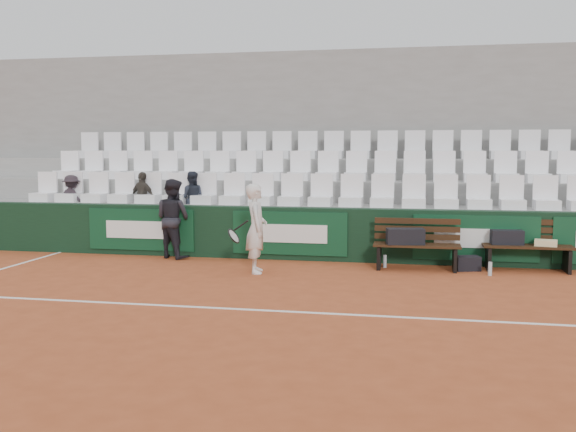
# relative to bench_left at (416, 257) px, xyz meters

# --- Properties ---
(ground) EXTENTS (80.00, 80.00, 0.00)m
(ground) POSITION_rel_bench_left_xyz_m (-2.17, -3.36, -0.23)
(ground) COLOR #A94B26
(ground) RESTS_ON ground
(court_baseline) EXTENTS (18.00, 0.06, 0.01)m
(court_baseline) POSITION_rel_bench_left_xyz_m (-2.17, -3.36, -0.22)
(court_baseline) COLOR white
(court_baseline) RESTS_ON ground
(back_barrier) EXTENTS (18.00, 0.34, 1.00)m
(back_barrier) POSITION_rel_bench_left_xyz_m (-2.10, 0.63, 0.28)
(back_barrier) COLOR black
(back_barrier) RESTS_ON ground
(grandstand_tier_front) EXTENTS (18.00, 0.95, 1.00)m
(grandstand_tier_front) POSITION_rel_bench_left_xyz_m (-2.17, 1.27, 0.28)
(grandstand_tier_front) COLOR gray
(grandstand_tier_front) RESTS_ON ground
(grandstand_tier_mid) EXTENTS (18.00, 0.95, 1.45)m
(grandstand_tier_mid) POSITION_rel_bench_left_xyz_m (-2.17, 2.22, 0.50)
(grandstand_tier_mid) COLOR gray
(grandstand_tier_mid) RESTS_ON ground
(grandstand_tier_back) EXTENTS (18.00, 0.95, 1.90)m
(grandstand_tier_back) POSITION_rel_bench_left_xyz_m (-2.17, 3.17, 0.72)
(grandstand_tier_back) COLOR #999996
(grandstand_tier_back) RESTS_ON ground
(grandstand_rear_wall) EXTENTS (18.00, 0.30, 4.40)m
(grandstand_rear_wall) POSITION_rel_bench_left_xyz_m (-2.17, 3.79, 1.98)
(grandstand_rear_wall) COLOR gray
(grandstand_rear_wall) RESTS_ON ground
(seat_row_front) EXTENTS (11.90, 0.44, 0.63)m
(seat_row_front) POSITION_rel_bench_left_xyz_m (-2.17, 1.09, 1.09)
(seat_row_front) COLOR white
(seat_row_front) RESTS_ON grandstand_tier_front
(seat_row_mid) EXTENTS (11.90, 0.44, 0.63)m
(seat_row_mid) POSITION_rel_bench_left_xyz_m (-2.17, 2.04, 1.54)
(seat_row_mid) COLOR white
(seat_row_mid) RESTS_ON grandstand_tier_mid
(seat_row_back) EXTENTS (11.90, 0.44, 0.63)m
(seat_row_back) POSITION_rel_bench_left_xyz_m (-2.17, 2.99, 1.99)
(seat_row_back) COLOR white
(seat_row_back) RESTS_ON grandstand_tier_back
(bench_left) EXTENTS (1.50, 0.56, 0.45)m
(bench_left) POSITION_rel_bench_left_xyz_m (0.00, 0.00, 0.00)
(bench_left) COLOR #341E0F
(bench_left) RESTS_ON ground
(bench_right) EXTENTS (1.50, 0.56, 0.45)m
(bench_right) POSITION_rel_bench_left_xyz_m (1.89, 0.24, 0.00)
(bench_right) COLOR #321D0F
(bench_right) RESTS_ON ground
(sports_bag_left) EXTENTS (0.69, 0.39, 0.28)m
(sports_bag_left) POSITION_rel_bench_left_xyz_m (-0.20, -0.05, 0.36)
(sports_bag_left) COLOR black
(sports_bag_left) RESTS_ON bench_left
(sports_bag_right) EXTENTS (0.56, 0.29, 0.25)m
(sports_bag_right) POSITION_rel_bench_left_xyz_m (1.54, 0.28, 0.35)
(sports_bag_right) COLOR black
(sports_bag_right) RESTS_ON bench_right
(towel) EXTENTS (0.41, 0.33, 0.10)m
(towel) POSITION_rel_bench_left_xyz_m (2.18, 0.23, 0.28)
(towel) COLOR beige
(towel) RESTS_ON bench_right
(sports_bag_ground) EXTENTS (0.47, 0.35, 0.25)m
(sports_bag_ground) POSITION_rel_bench_left_xyz_m (0.87, 0.08, -0.10)
(sports_bag_ground) COLOR black
(sports_bag_ground) RESTS_ON ground
(water_bottle_near) EXTENTS (0.06, 0.06, 0.23)m
(water_bottle_near) POSITION_rel_bench_left_xyz_m (-0.55, 0.09, -0.11)
(water_bottle_near) COLOR silver
(water_bottle_near) RESTS_ON ground
(water_bottle_far) EXTENTS (0.07, 0.07, 0.23)m
(water_bottle_far) POSITION_rel_bench_left_xyz_m (1.21, -0.34, -0.11)
(water_bottle_far) COLOR #AFBEC6
(water_bottle_far) RESTS_ON ground
(tennis_player) EXTENTS (0.74, 0.63, 1.53)m
(tennis_player) POSITION_rel_bench_left_xyz_m (-2.69, -0.83, 0.54)
(tennis_player) COLOR silver
(tennis_player) RESTS_ON ground
(ball_kid) EXTENTS (0.92, 0.84, 1.54)m
(ball_kid) POSITION_rel_bench_left_xyz_m (-4.64, 0.34, 0.54)
(ball_kid) COLOR black
(ball_kid) RESTS_ON ground
(spectator_a) EXTENTS (0.73, 0.52, 1.01)m
(spectator_a) POSITION_rel_bench_left_xyz_m (-7.24, 1.14, 1.28)
(spectator_a) COLOR #271F25
(spectator_a) RESTS_ON grandstand_tier_front
(spectator_b) EXTENTS (0.69, 0.47, 1.09)m
(spectator_b) POSITION_rel_bench_left_xyz_m (-5.61, 1.14, 1.32)
(spectator_b) COLOR #36312B
(spectator_b) RESTS_ON grandstand_tier_front
(spectator_c) EXTENTS (0.61, 0.52, 1.11)m
(spectator_c) POSITION_rel_bench_left_xyz_m (-4.55, 1.14, 1.33)
(spectator_c) COLOR #212631
(spectator_c) RESTS_ON grandstand_tier_front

